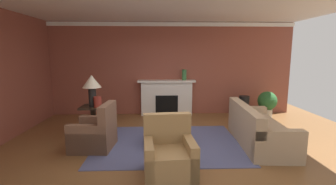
{
  "coord_description": "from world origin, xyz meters",
  "views": [
    {
      "loc": [
        -0.28,
        -4.86,
        1.95
      ],
      "look_at": [
        -0.06,
        0.99,
        1.0
      ],
      "focal_mm": 25.81,
      "sensor_mm": 36.0,
      "label": 1
    }
  ],
  "objects_px": {
    "sofa": "(258,131)",
    "armchair_facing_fireplace": "(169,156)",
    "coffee_table": "(168,129)",
    "potted_plant": "(267,103)",
    "side_table": "(93,118)",
    "vase_mantel_right": "(184,75)",
    "vase_tall_corner": "(244,106)",
    "vase_on_side_table": "(98,102)",
    "table_lamp": "(92,84)",
    "armchair_near_window": "(95,134)",
    "fireplace": "(167,98)"
  },
  "relations": [
    {
      "from": "vase_on_side_table",
      "to": "potted_plant",
      "type": "height_order",
      "value": "vase_on_side_table"
    },
    {
      "from": "table_lamp",
      "to": "sofa",
      "type": "bearing_deg",
      "value": -11.89
    },
    {
      "from": "side_table",
      "to": "potted_plant",
      "type": "bearing_deg",
      "value": 14.31
    },
    {
      "from": "armchair_facing_fireplace",
      "to": "vase_mantel_right",
      "type": "xyz_separation_m",
      "value": [
        0.63,
        3.82,
        0.98
      ]
    },
    {
      "from": "armchair_near_window",
      "to": "vase_mantel_right",
      "type": "distance_m",
      "value": 3.54
    },
    {
      "from": "armchair_facing_fireplace",
      "to": "fireplace",
      "type": "bearing_deg",
      "value": 88.77
    },
    {
      "from": "side_table",
      "to": "vase_on_side_table",
      "type": "xyz_separation_m",
      "value": [
        0.15,
        -0.12,
        0.43
      ]
    },
    {
      "from": "fireplace",
      "to": "armchair_near_window",
      "type": "relative_size",
      "value": 1.89
    },
    {
      "from": "sofa",
      "to": "armchair_facing_fireplace",
      "type": "bearing_deg",
      "value": -147.4
    },
    {
      "from": "armchair_facing_fireplace",
      "to": "vase_on_side_table",
      "type": "distance_m",
      "value": 2.56
    },
    {
      "from": "side_table",
      "to": "vase_mantel_right",
      "type": "distance_m",
      "value": 3.1
    },
    {
      "from": "vase_tall_corner",
      "to": "vase_on_side_table",
      "type": "distance_m",
      "value": 4.42
    },
    {
      "from": "fireplace",
      "to": "armchair_facing_fireplace",
      "type": "relative_size",
      "value": 1.89
    },
    {
      "from": "sofa",
      "to": "potted_plant",
      "type": "height_order",
      "value": "sofa"
    },
    {
      "from": "armchair_facing_fireplace",
      "to": "side_table",
      "type": "bearing_deg",
      "value": 130.48
    },
    {
      "from": "armchair_near_window",
      "to": "coffee_table",
      "type": "height_order",
      "value": "armchair_near_window"
    },
    {
      "from": "vase_on_side_table",
      "to": "vase_tall_corner",
      "type": "bearing_deg",
      "value": 21.87
    },
    {
      "from": "sofa",
      "to": "vase_mantel_right",
      "type": "distance_m",
      "value": 3.05
    },
    {
      "from": "coffee_table",
      "to": "vase_tall_corner",
      "type": "xyz_separation_m",
      "value": [
        2.44,
        2.21,
        -0.01
      ]
    },
    {
      "from": "fireplace",
      "to": "coffee_table",
      "type": "height_order",
      "value": "fireplace"
    },
    {
      "from": "armchair_near_window",
      "to": "side_table",
      "type": "height_order",
      "value": "armchair_near_window"
    },
    {
      "from": "armchair_near_window",
      "to": "table_lamp",
      "type": "bearing_deg",
      "value": 106.58
    },
    {
      "from": "vase_tall_corner",
      "to": "vase_on_side_table",
      "type": "xyz_separation_m",
      "value": [
        -4.08,
        -1.64,
        0.5
      ]
    },
    {
      "from": "armchair_facing_fireplace",
      "to": "potted_plant",
      "type": "relative_size",
      "value": 1.14
    },
    {
      "from": "fireplace",
      "to": "sofa",
      "type": "distance_m",
      "value": 3.23
    },
    {
      "from": "sofa",
      "to": "side_table",
      "type": "bearing_deg",
      "value": 168.11
    },
    {
      "from": "sofa",
      "to": "vase_tall_corner",
      "type": "relative_size",
      "value": 3.31
    },
    {
      "from": "armchair_near_window",
      "to": "vase_on_side_table",
      "type": "bearing_deg",
      "value": 98.64
    },
    {
      "from": "vase_tall_corner",
      "to": "side_table",
      "type": "bearing_deg",
      "value": -160.26
    },
    {
      "from": "armchair_near_window",
      "to": "vase_tall_corner",
      "type": "xyz_separation_m",
      "value": [
        3.96,
        2.42,
        0.02
      ]
    },
    {
      "from": "coffee_table",
      "to": "potted_plant",
      "type": "height_order",
      "value": "potted_plant"
    },
    {
      "from": "armchair_near_window",
      "to": "armchair_facing_fireplace",
      "type": "bearing_deg",
      "value": -37.73
    },
    {
      "from": "armchair_near_window",
      "to": "armchair_facing_fireplace",
      "type": "xyz_separation_m",
      "value": [
        1.48,
        -1.14,
        0.0
      ]
    },
    {
      "from": "table_lamp",
      "to": "side_table",
      "type": "bearing_deg",
      "value": -26.57
    },
    {
      "from": "vase_on_side_table",
      "to": "potted_plant",
      "type": "distance_m",
      "value": 4.88
    },
    {
      "from": "sofa",
      "to": "vase_on_side_table",
      "type": "relative_size",
      "value": 8.55
    },
    {
      "from": "armchair_facing_fireplace",
      "to": "vase_mantel_right",
      "type": "height_order",
      "value": "vase_mantel_right"
    },
    {
      "from": "sofa",
      "to": "armchair_facing_fireplace",
      "type": "distance_m",
      "value": 2.35
    },
    {
      "from": "vase_tall_corner",
      "to": "potted_plant",
      "type": "relative_size",
      "value": 0.78
    },
    {
      "from": "armchair_facing_fireplace",
      "to": "vase_tall_corner",
      "type": "height_order",
      "value": "armchair_facing_fireplace"
    },
    {
      "from": "armchair_near_window",
      "to": "potted_plant",
      "type": "bearing_deg",
      "value": 25.1
    },
    {
      "from": "coffee_table",
      "to": "sofa",
      "type": "bearing_deg",
      "value": -2.59
    },
    {
      "from": "fireplace",
      "to": "armchair_near_window",
      "type": "height_order",
      "value": "fireplace"
    },
    {
      "from": "sofa",
      "to": "table_lamp",
      "type": "xyz_separation_m",
      "value": [
        -3.73,
        0.78,
        0.93
      ]
    },
    {
      "from": "vase_mantel_right",
      "to": "potted_plant",
      "type": "distance_m",
      "value": 2.63
    },
    {
      "from": "armchair_near_window",
      "to": "armchair_facing_fireplace",
      "type": "height_order",
      "value": "same"
    },
    {
      "from": "sofa",
      "to": "coffee_table",
      "type": "bearing_deg",
      "value": 177.41
    },
    {
      "from": "armchair_facing_fireplace",
      "to": "side_table",
      "type": "relative_size",
      "value": 1.36
    },
    {
      "from": "armchair_facing_fireplace",
      "to": "vase_mantel_right",
      "type": "relative_size",
      "value": 2.85
    },
    {
      "from": "armchair_near_window",
      "to": "vase_tall_corner",
      "type": "bearing_deg",
      "value": 31.45
    }
  ]
}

